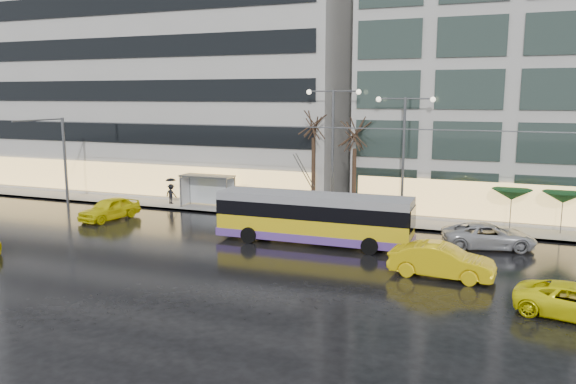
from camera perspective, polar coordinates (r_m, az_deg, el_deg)
The scene contains 19 objects.
ground at distance 31.70m, azimuth -4.67°, elevation -6.29°, with size 140.00×140.00×0.00m, color black.
sidewalk at distance 43.80m, azimuth 5.66°, elevation -1.70°, with size 80.00×10.00×0.15m, color gray.
kerb at distance 39.15m, azimuth 3.73°, elevation -3.05°, with size 80.00×0.10×0.15m, color slate.
building_left at distance 54.94m, azimuth -11.48°, elevation 12.08°, with size 34.00×14.00×22.00m, color #ACAAA4.
trolleybus at distance 33.47m, azimuth 2.59°, elevation -2.80°, with size 11.77×4.64×5.43m.
catenary at distance 37.70m, azimuth 1.85°, elevation 2.91°, with size 42.24×5.12×7.00m.
bus_shelter at distance 44.36m, azimuth -8.50°, elevation 0.86°, with size 4.20×1.60×2.51m.
street_lamp_near at distance 39.95m, azimuth 4.58°, elevation 5.78°, with size 3.96×0.36×9.03m.
street_lamp_far at distance 38.85m, azimuth 11.69°, elevation 5.09°, with size 3.96×0.36×8.53m.
tree_a at distance 40.53m, azimuth 2.63°, elevation 7.41°, with size 3.20×3.20×8.40m.
tree_b at distance 39.91m, azimuth 6.83°, elevation 6.32°, with size 3.20×3.20×7.70m.
parasol_a at distance 38.94m, azimuth 21.78°, elevation -0.25°, with size 2.50×2.50×2.65m.
parasol_b at distance 39.11m, azimuth 26.17°, elevation -0.51°, with size 2.50×2.50×2.65m.
taxi_a at distance 41.99m, azimuth -17.68°, elevation -1.62°, with size 1.87×4.65×1.58m, color yellow.
taxi_b at distance 28.47m, azimuth 15.33°, elevation -6.76°, with size 1.74×5.00×1.65m, color yellow.
sedan_silver at distance 34.59m, azimuth 19.72°, elevation -4.23°, with size 2.42×5.25×1.46m, color #A9AAAE.
pedestrian_a at distance 41.41m, azimuth -4.41°, elevation -0.16°, with size 0.96×0.98×2.19m.
pedestrian_b at distance 42.64m, azimuth -6.45°, elevation -0.80°, with size 1.01×0.98×1.64m.
pedestrian_c at distance 46.03m, azimuth -11.80°, elevation 0.20°, with size 1.12×0.95×2.11m.
Camera 1 is at (13.29, -27.42, 8.75)m, focal length 35.00 mm.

